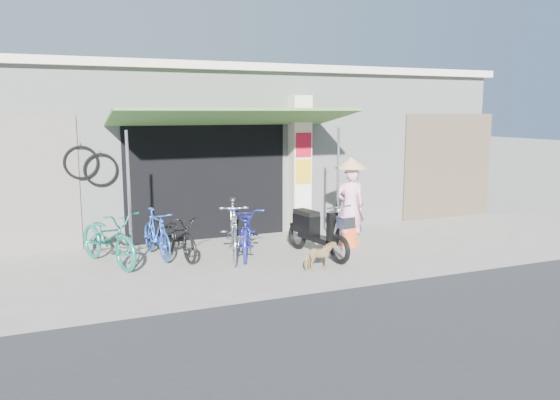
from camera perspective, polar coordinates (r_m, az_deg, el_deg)
name	(u,v)px	position (r m, az deg, el deg)	size (l,w,h in m)	color
ground	(312,263)	(9.73, 3.34, -6.63)	(80.00, 80.00, 0.00)	gray
road_strip	(503,375)	(6.24, 22.26, -16.60)	(80.00, 6.00, 0.01)	#2E2E30
bicycle_shop	(227,144)	(14.15, -5.57, 5.85)	(12.30, 5.30, 3.66)	#A4AAA2
shop_pillar	(299,165)	(12.00, 2.03, 3.68)	(0.42, 0.44, 3.00)	beige
awning	(233,119)	(10.55, -4.89, 8.42)	(4.60, 1.88, 2.72)	#3F6C30
neighbour_right	(448,166)	(14.34, 17.12, 3.38)	(2.60, 0.06, 2.60)	brown
neighbour_left	(4,187)	(11.15, -26.91, 1.24)	(2.60, 0.06, 2.60)	#6B665B
bike_teal	(108,238)	(9.98, -17.50, -3.77)	(0.65, 1.85, 0.97)	#186E5D
bike_blue	(156,233)	(10.29, -12.79, -3.41)	(0.42, 1.49, 0.89)	#22459F
bike_black	(179,236)	(10.17, -10.50, -3.70)	(0.54, 1.56, 0.82)	black
bike_silver	(233,229)	(9.96, -4.89, -3.06)	(0.51, 1.81, 1.08)	#B6B5BA
bike_navy	(247,230)	(10.19, -3.43, -3.12)	(0.64, 1.82, 0.96)	navy
street_dog	(321,256)	(9.28, 4.26, -5.88)	(0.26, 0.57, 0.48)	tan
moped	(316,231)	(10.14, 3.77, -3.25)	(0.62, 1.81, 1.03)	black
nun	(350,202)	(10.87, 7.35, -0.26)	(0.65, 0.64, 1.78)	#EFA1B7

